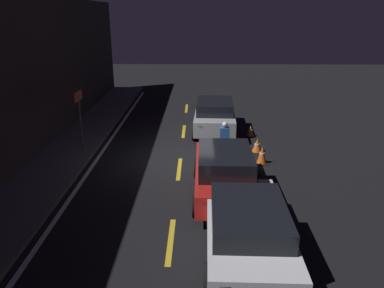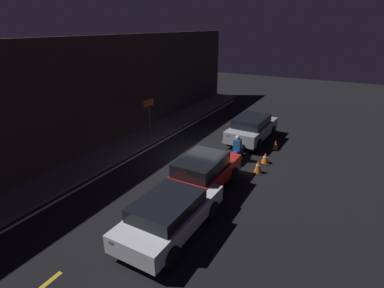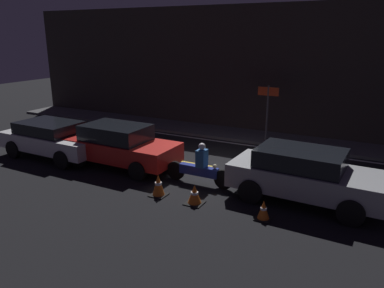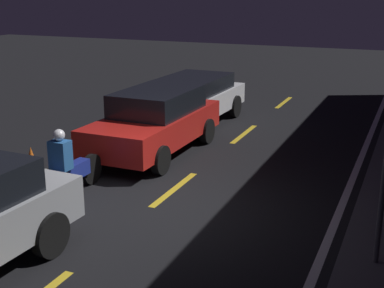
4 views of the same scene
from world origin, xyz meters
name	(u,v)px [view 2 (image 2 of 4)]	position (x,y,z in m)	size (l,w,h in m)	color
ground_plane	(204,157)	(0.00, 0.00, 0.00)	(56.00, 56.00, 0.00)	black
raised_curb	(136,141)	(0.00, 4.48, 0.06)	(28.00, 2.07, 0.12)	#4C4C4F
building_front	(116,90)	(0.00, 5.66, 2.98)	(28.00, 0.30, 5.97)	#2D2826
lane_dash_b	(139,209)	(-5.50, 0.00, 0.00)	(2.00, 0.14, 0.01)	gold
lane_dash_c	(195,164)	(-1.00, 0.00, 0.00)	(2.00, 0.14, 0.01)	gold
lane_dash_d	(229,136)	(3.50, 0.00, 0.00)	(2.00, 0.14, 0.01)	gold
lane_dash_e	(252,118)	(8.00, 0.00, 0.00)	(2.00, 0.14, 0.01)	gold
lane_solid_kerb	(154,146)	(0.00, 3.19, 0.00)	(25.20, 0.14, 0.01)	silver
sedan_white	(170,213)	(-6.05, -1.78, 0.75)	(4.28, 2.01, 1.37)	silver
taxi_red	(203,173)	(-3.06, -1.46, 0.80)	(4.22, 1.89, 1.52)	red
hatchback_silver	(252,128)	(3.44, -1.44, 0.82)	(4.34, 2.06, 1.53)	#9EA0A5
motorcycle	(236,151)	(0.23, -1.69, 0.56)	(2.33, 0.36, 1.38)	black
traffic_cone_near	(258,166)	(-0.44, -3.04, 0.33)	(0.47, 0.47, 0.67)	black
traffic_cone_mid	(265,158)	(0.76, -3.04, 0.27)	(0.51, 0.51, 0.57)	black
traffic_cone_far	(275,145)	(2.77, -3.05, 0.26)	(0.41, 0.41, 0.53)	black
shop_sign	(149,111)	(0.71, 3.96, 1.81)	(0.90, 0.08, 2.40)	#4C4C51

